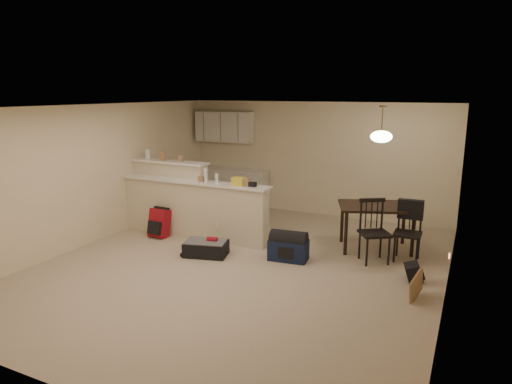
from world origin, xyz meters
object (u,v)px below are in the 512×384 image
Objects in this scene: black_daypack at (413,272)px; navy_duffel at (288,250)px; dining_table at (377,211)px; red_backpack at (159,223)px; suitcase at (206,248)px; dining_chair_near at (375,232)px; dining_chair_far at (408,232)px; pendant_lamp at (381,136)px.

navy_duffel is at bearing 76.95° from black_daypack.
black_daypack is at bearing -76.09° from dining_table.
black_daypack is at bearing 1.68° from red_backpack.
suitcase is at bearing 83.76° from black_daypack.
dining_chair_far is (0.47, 0.29, -0.03)m from dining_chair_near.
dining_chair_near is at bearing 15.98° from navy_duffel.
dining_table is at bearing 21.12° from black_daypack.
dining_table is at bearing 147.57° from dining_chair_far.
dining_chair_near is 1.43m from navy_duffel.
pendant_lamp is 2.46m from navy_duffel.
suitcase is at bearing -169.19° from navy_duffel.
dining_table is 1.45× the size of dining_chair_near.
red_backpack is at bearing 175.07° from dining_table.
dining_chair_near is at bearing -149.49° from dining_chair_far.
dining_chair_near is 1.91× the size of red_backpack.
pendant_lamp reaches higher than red_backpack.
dining_chair_far is at bearing 6.49° from suitcase.
suitcase is at bearing 166.51° from dining_chair_near.
dining_chair_far is 1.96m from navy_duffel.
suitcase is (-2.62, -0.92, -0.39)m from dining_chair_near.
dining_chair_near is 1.63× the size of navy_duffel.
dining_chair_near reaches higher than red_backpack.
pendant_lamp reaches higher than black_daypack.
dining_chair_far reaches higher than dining_table.
navy_duffel is (-1.18, -1.16, -1.82)m from pendant_lamp.
dining_table is 5.15× the size of black_daypack.
suitcase is at bearing -168.74° from dining_table.
dining_chair_near is at bearing -101.16° from dining_table.
pendant_lamp reaches higher than dining_chair_far.
black_daypack is (0.79, -1.15, -1.86)m from pendant_lamp.
dining_chair_far is 4.49m from red_backpack.
pendant_lamp is 4.35m from red_backpack.
suitcase is at bearing -148.06° from pendant_lamp.
dining_chair_far is 0.90m from black_daypack.
black_daypack is at bearing -5.61° from navy_duffel.
dining_chair_far is (0.58, -0.35, -0.21)m from dining_table.
dining_table is 3.02m from suitcase.
dining_chair_far reaches higher than suitcase.
dining_table reaches higher than black_daypack.
navy_duffel is (2.67, -0.08, -0.10)m from red_backpack.
pendant_lamp is 1.65m from dining_chair_far.
dining_table is 1.51m from black_daypack.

